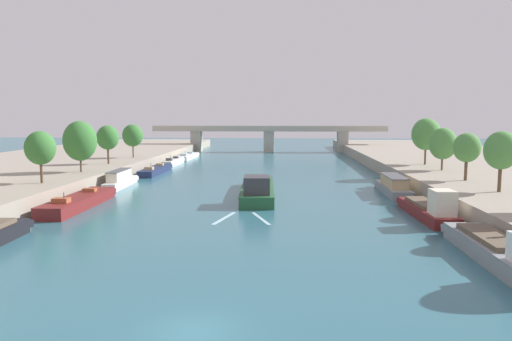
% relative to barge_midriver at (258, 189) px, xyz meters
% --- Properties ---
extents(ground_plane, '(400.00, 400.00, 0.00)m').
position_rel_barge_midriver_xyz_m(ground_plane, '(-0.93, -38.06, -1.00)').
color(ground_plane, '#2D6070').
extents(quay_left, '(36.00, 170.00, 2.20)m').
position_rel_barge_midriver_xyz_m(quay_left, '(-39.45, 16.94, 0.10)').
color(quay_left, gray).
rests_on(quay_left, ground).
extents(quay_right, '(36.00, 170.00, 2.20)m').
position_rel_barge_midriver_xyz_m(quay_right, '(37.59, 16.94, 0.10)').
color(quay_right, gray).
rests_on(quay_right, ground).
extents(barge_midriver, '(4.66, 19.80, 3.27)m').
position_rel_barge_midriver_xyz_m(barge_midriver, '(0.00, 0.00, 0.00)').
color(barge_midriver, '#235633').
rests_on(barge_midriver, ground).
extents(wake_behind_barge, '(5.60, 6.01, 0.03)m').
position_rel_barge_midriver_xyz_m(wake_behind_barge, '(-0.80, -12.99, -0.99)').
color(wake_behind_barge, '#A0CCD6').
rests_on(wake_behind_barge, ground).
extents(moored_boat_left_midway, '(2.98, 15.43, 2.39)m').
position_rel_barge_midriver_xyz_m(moored_boat_left_midway, '(-19.15, -8.19, -0.33)').
color(moored_boat_left_midway, maroon).
rests_on(moored_boat_left_midway, ground).
extents(moored_boat_left_gap_after, '(2.13, 11.52, 2.44)m').
position_rel_barge_midriver_xyz_m(moored_boat_left_gap_after, '(-19.84, 7.28, 0.01)').
color(moored_boat_left_gap_after, silver).
rests_on(moored_boat_left_gap_after, ground).
extents(moored_boat_left_lone, '(2.57, 14.92, 2.17)m').
position_rel_barge_midriver_xyz_m(moored_boat_left_lone, '(-19.19, 23.86, -0.44)').
color(moored_boat_left_lone, '#1E284C').
rests_on(moored_boat_left_lone, ground).
extents(moored_boat_left_upstream, '(2.32, 11.96, 2.27)m').
position_rel_barge_midriver_xyz_m(moored_boat_left_upstream, '(-19.43, 38.51, -0.39)').
color(moored_boat_left_upstream, silver).
rests_on(moored_boat_left_upstream, ground).
extents(moored_boat_left_far, '(3.18, 14.97, 2.09)m').
position_rel_barge_midriver_xyz_m(moored_boat_left_far, '(-19.48, 53.56, -0.48)').
color(moored_boat_left_far, silver).
rests_on(moored_boat_left_far, ground).
extents(moored_boat_right_midway, '(3.04, 14.80, 3.00)m').
position_rel_barge_midriver_xyz_m(moored_boat_right_midway, '(17.94, -26.55, -0.07)').
color(moored_boat_right_midway, gray).
rests_on(moored_boat_right_midway, ground).
extents(moored_boat_right_lone, '(2.98, 12.92, 3.35)m').
position_rel_barge_midriver_xyz_m(moored_boat_right_lone, '(17.42, -11.95, -0.05)').
color(moored_boat_right_lone, maroon).
rests_on(moored_boat_right_lone, ground).
extents(moored_boat_right_upstream, '(2.63, 12.64, 2.44)m').
position_rel_barge_midriver_xyz_m(moored_boat_right_upstream, '(17.28, 3.11, 0.01)').
color(moored_boat_right_upstream, gray).
rests_on(moored_boat_right_upstream, ground).
extents(tree_left_midway, '(3.48, 3.48, 6.04)m').
position_rel_barge_midriver_xyz_m(tree_left_midway, '(-24.90, -5.02, 5.28)').
color(tree_left_midway, brown).
rests_on(tree_left_midway, quay_left).
extents(tree_left_far, '(4.57, 4.57, 7.10)m').
position_rel_barge_midriver_xyz_m(tree_left_far, '(-25.02, 6.24, 5.53)').
color(tree_left_far, brown).
rests_on(tree_left_far, quay_left).
extents(tree_left_nearest, '(3.56, 3.56, 6.26)m').
position_rel_barge_midriver_xyz_m(tree_left_nearest, '(-25.43, 17.98, 5.47)').
color(tree_left_nearest, brown).
rests_on(tree_left_nearest, quay_left).
extents(tree_left_past_mid, '(3.82, 3.82, 6.24)m').
position_rel_barge_midriver_xyz_m(tree_left_past_mid, '(-25.05, 29.89, 5.35)').
color(tree_left_past_mid, brown).
rests_on(tree_left_past_mid, quay_left).
extents(tree_right_by_lamp, '(3.41, 3.41, 6.25)m').
position_rel_barge_midriver_xyz_m(tree_right_by_lamp, '(25.38, -8.72, 5.46)').
color(tree_right_by_lamp, brown).
rests_on(tree_right_by_lamp, quay_right).
extents(tree_right_third, '(3.23, 3.23, 5.76)m').
position_rel_barge_midriver_xyz_m(tree_right_third, '(25.25, 0.19, 5.16)').
color(tree_right_third, brown).
rests_on(tree_right_third, quay_right).
extents(tree_right_second, '(3.86, 3.86, 6.11)m').
position_rel_barge_midriver_xyz_m(tree_right_second, '(25.98, 11.31, 5.04)').
color(tree_right_second, brown).
rests_on(tree_right_second, quay_right).
extents(tree_right_past_mid, '(4.54, 4.54, 7.44)m').
position_rel_barge_midriver_xyz_m(tree_right_past_mid, '(25.98, 19.69, 6.08)').
color(tree_right_past_mid, brown).
rests_on(tree_right_past_mid, quay_right).
extents(bridge_far, '(65.04, 4.40, 7.26)m').
position_rel_barge_midriver_xyz_m(bridge_far, '(-0.93, 76.40, 3.67)').
color(bridge_far, '#ADA899').
rests_on(bridge_far, ground).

